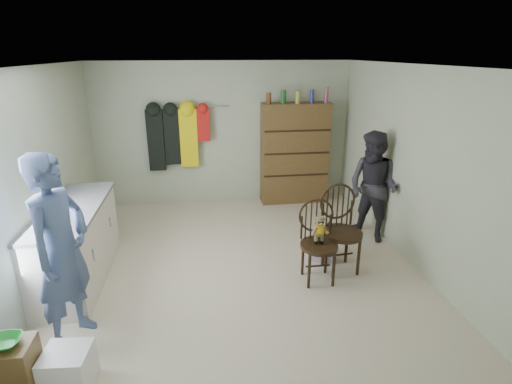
{
  "coord_description": "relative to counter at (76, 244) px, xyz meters",
  "views": [
    {
      "loc": [
        -0.42,
        -4.55,
        2.65
      ],
      "look_at": [
        0.25,
        0.2,
        0.95
      ],
      "focal_mm": 28.0,
      "sensor_mm": 36.0,
      "label": 1
    }
  ],
  "objects": [
    {
      "name": "ground_plane",
      "position": [
        1.95,
        0.0,
        -0.47
      ],
      "size": [
        5.0,
        5.0,
        0.0
      ],
      "primitive_type": "plane",
      "color": "beige",
      "rests_on": "ground"
    },
    {
      "name": "room_walls",
      "position": [
        1.95,
        0.53,
        1.11
      ],
      "size": [
        5.0,
        5.0,
        5.0
      ],
      "color": "#B6BE9F",
      "rests_on": "ground"
    },
    {
      "name": "counter",
      "position": [
        0.0,
        0.0,
        0.0
      ],
      "size": [
        0.64,
        1.86,
        0.94
      ],
      "color": "silver",
      "rests_on": "ground"
    },
    {
      "name": "stool",
      "position": [
        -0.03,
        -1.82,
        -0.21
      ],
      "size": [
        0.36,
        0.31,
        0.52
      ],
      "primitive_type": "cube",
      "color": "brown",
      "rests_on": "ground"
    },
    {
      "name": "bowl",
      "position": [
        -0.03,
        -1.82,
        0.08
      ],
      "size": [
        0.24,
        0.24,
        0.06
      ],
      "primitive_type": "imported",
      "color": "green",
      "rests_on": "stool"
    },
    {
      "name": "plastic_tub",
      "position": [
        0.36,
        -1.75,
        -0.3
      ],
      "size": [
        0.4,
        0.38,
        0.35
      ],
      "primitive_type": "cube",
      "rotation": [
        0.0,
        0.0,
        -0.08
      ],
      "color": "white",
      "rests_on": "ground"
    },
    {
      "name": "chair_front",
      "position": [
        2.86,
        -0.4,
        0.09
      ],
      "size": [
        0.45,
        0.45,
        1.0
      ],
      "rotation": [
        0.0,
        0.0,
        -0.0
      ],
      "color": "#312011",
      "rests_on": "ground"
    },
    {
      "name": "chair_far",
      "position": [
        3.21,
        -0.19,
        0.12
      ],
      "size": [
        0.53,
        0.53,
        1.1
      ],
      "rotation": [
        0.0,
        0.0,
        0.09
      ],
      "color": "#312011",
      "rests_on": "ground"
    },
    {
      "name": "striped_bag",
      "position": [
        3.08,
        0.07,
        -0.29
      ],
      "size": [
        0.43,
        0.39,
        0.37
      ],
      "primitive_type": "cube",
      "rotation": [
        0.0,
        0.0,
        -0.43
      ],
      "color": "pink",
      "rests_on": "ground"
    },
    {
      "name": "person_left",
      "position": [
        0.23,
        -1.1,
        0.46
      ],
      "size": [
        0.64,
        0.79,
        1.86
      ],
      "primitive_type": "imported",
      "rotation": [
        0.0,
        0.0,
        1.24
      ],
      "color": "#465781",
      "rests_on": "ground"
    },
    {
      "name": "person_right",
      "position": [
        3.95,
        0.58,
        0.33
      ],
      "size": [
        0.93,
        0.99,
        1.61
      ],
      "primitive_type": "imported",
      "rotation": [
        0.0,
        0.0,
        -1.01
      ],
      "color": "#2D2B33",
      "rests_on": "ground"
    },
    {
      "name": "dresser",
      "position": [
        3.2,
        2.3,
        0.44
      ],
      "size": [
        1.2,
        0.39,
        2.07
      ],
      "color": "brown",
      "rests_on": "ground"
    },
    {
      "name": "coat_rack",
      "position": [
        1.12,
        2.38,
        0.78
      ],
      "size": [
        1.42,
        0.12,
        1.09
      ],
      "color": "#99999E",
      "rests_on": "ground"
    }
  ]
}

